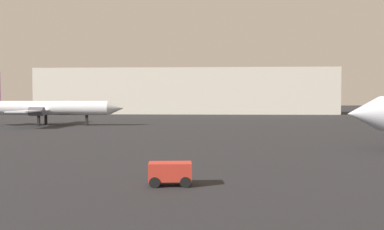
% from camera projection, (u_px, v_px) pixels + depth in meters
% --- Properties ---
extents(airplane_distant, '(27.84, 22.00, 9.75)m').
position_uv_depth(airplane_distant, '(46.00, 108.00, 76.65)').
color(airplane_distant, silver).
rests_on(airplane_distant, ground_plane).
extents(baggage_cart, '(2.51, 1.58, 1.30)m').
position_uv_depth(baggage_cart, '(170.00, 172.00, 23.60)').
color(baggage_cart, red).
rests_on(baggage_cart, ground_plane).
extents(terminal_building, '(95.38, 18.79, 14.56)m').
position_uv_depth(terminal_building, '(186.00, 91.00, 138.97)').
color(terminal_building, beige).
rests_on(terminal_building, ground_plane).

